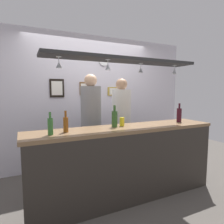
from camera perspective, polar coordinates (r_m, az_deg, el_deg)
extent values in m
plane|color=#4C4742|center=(3.31, 0.79, -20.79)|extent=(8.00, 8.00, 0.00)
cube|color=silver|center=(3.97, -6.19, 3.24)|extent=(4.40, 0.06, 2.60)
cube|color=brown|center=(2.69, 4.12, -4.89)|extent=(2.70, 0.55, 0.04)
cube|color=#2D2823|center=(2.63, 6.88, -16.69)|extent=(2.65, 0.04, 0.96)
cube|color=black|center=(2.72, 3.74, 15.07)|extent=(2.20, 0.36, 0.04)
cylinder|color=silver|center=(2.41, -15.44, 15.44)|extent=(0.06, 0.06, 0.00)
cylinder|color=silver|center=(2.41, -15.42, 14.79)|extent=(0.01, 0.01, 0.06)
cone|color=silver|center=(2.40, -15.37, 13.26)|extent=(0.07, 0.07, 0.08)
cylinder|color=silver|center=(2.53, -1.23, 15.20)|extent=(0.06, 0.06, 0.00)
cylinder|color=silver|center=(2.53, -1.23, 14.58)|extent=(0.01, 0.01, 0.06)
cone|color=silver|center=(2.52, -1.23, 13.12)|extent=(0.07, 0.07, 0.08)
cylinder|color=silver|center=(2.92, 8.51, 13.92)|extent=(0.06, 0.06, 0.00)
cylinder|color=silver|center=(2.91, 8.50, 13.39)|extent=(0.01, 0.01, 0.06)
cone|color=silver|center=(2.91, 8.48, 12.11)|extent=(0.07, 0.07, 0.08)
cylinder|color=silver|center=(3.24, 17.94, 12.91)|extent=(0.06, 0.06, 0.00)
cylinder|color=silver|center=(3.24, 17.93, 12.42)|extent=(0.01, 0.01, 0.06)
cone|color=silver|center=(3.23, 17.89, 11.28)|extent=(0.07, 0.07, 0.08)
cube|color=#2D334C|center=(3.39, -6.06, -12.42)|extent=(0.17, 0.18, 0.84)
cylinder|color=gray|center=(3.22, -6.22, 1.01)|extent=(0.34, 0.34, 0.73)
sphere|color=tan|center=(3.22, -6.32, 9.23)|extent=(0.21, 0.21, 0.21)
cube|color=#2D334C|center=(3.61, 2.73, -11.44)|extent=(0.17, 0.18, 0.82)
cylinder|color=white|center=(3.46, 2.79, 0.74)|extent=(0.34, 0.34, 0.71)
sphere|color=#9E7556|center=(3.44, 2.83, 8.16)|extent=(0.20, 0.20, 0.20)
cylinder|color=#336B2D|center=(2.29, -17.70, -4.12)|extent=(0.06, 0.06, 0.19)
cylinder|color=#336B2D|center=(2.27, -17.81, -0.89)|extent=(0.03, 0.03, 0.07)
cylinder|color=#380F19|center=(3.28, 19.16, -0.89)|extent=(0.08, 0.08, 0.22)
cylinder|color=#380F19|center=(3.26, 19.25, 1.73)|extent=(0.03, 0.03, 0.08)
cylinder|color=brown|center=(2.39, -13.46, -3.68)|extent=(0.06, 0.06, 0.18)
cylinder|color=brown|center=(2.37, -13.54, -0.58)|extent=(0.03, 0.03, 0.08)
cylinder|color=#2D5623|center=(2.66, 0.76, -2.10)|extent=(0.08, 0.08, 0.22)
cylinder|color=#2D5623|center=(2.64, 0.76, 1.12)|extent=(0.03, 0.03, 0.08)
cylinder|color=yellow|center=(2.74, 2.96, -2.90)|extent=(0.07, 0.07, 0.12)
cube|color=#B29338|center=(4.12, 0.66, 6.09)|extent=(0.30, 0.02, 0.18)
cube|color=white|center=(4.11, 0.73, 6.09)|extent=(0.23, 0.01, 0.14)
cube|color=brown|center=(3.88, -8.22, 6.83)|extent=(0.18, 0.02, 0.26)
cube|color=white|center=(3.87, -8.17, 6.83)|extent=(0.14, 0.01, 0.20)
cube|color=black|center=(3.76, -15.93, 6.77)|extent=(0.26, 0.02, 0.34)
cube|color=white|center=(3.75, -15.90, 6.77)|extent=(0.20, 0.01, 0.26)
cylinder|color=white|center=(4.06, -2.45, 14.97)|extent=(0.22, 0.03, 0.22)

